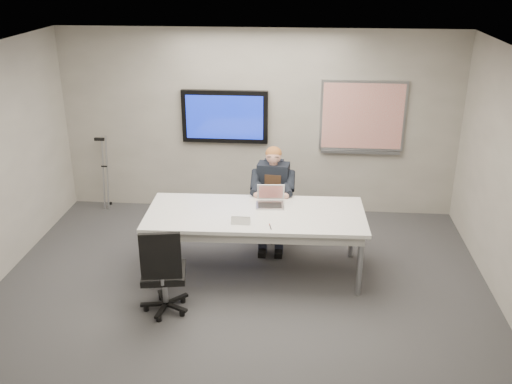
# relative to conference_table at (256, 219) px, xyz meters

# --- Properties ---
(floor) EXTENTS (6.00, 6.00, 0.02)m
(floor) POSITION_rel_conference_table_xyz_m (-0.13, -1.00, -0.73)
(floor) COLOR #3C3C3E
(floor) RESTS_ON ground
(ceiling) EXTENTS (6.00, 6.00, 0.02)m
(ceiling) POSITION_rel_conference_table_xyz_m (-0.13, -1.00, 2.07)
(ceiling) COLOR white
(ceiling) RESTS_ON wall_back
(wall_back) EXTENTS (6.00, 0.02, 2.80)m
(wall_back) POSITION_rel_conference_table_xyz_m (-0.13, 2.00, 0.67)
(wall_back) COLOR gray
(wall_back) RESTS_ON ground
(conference_table) EXTENTS (2.71, 1.20, 0.82)m
(conference_table) POSITION_rel_conference_table_xyz_m (0.00, 0.00, 0.00)
(conference_table) COLOR white
(conference_table) RESTS_ON ground
(tv_display) EXTENTS (1.30, 0.09, 0.80)m
(tv_display) POSITION_rel_conference_table_xyz_m (-0.63, 1.94, 0.77)
(tv_display) COLOR black
(tv_display) RESTS_ON wall_back
(whiteboard) EXTENTS (1.25, 0.08, 1.10)m
(whiteboard) POSITION_rel_conference_table_xyz_m (1.42, 1.97, 0.80)
(whiteboard) COLOR #989AA0
(whiteboard) RESTS_ON wall_back
(office_chair_far) EXTENTS (0.56, 0.56, 0.92)m
(office_chair_far) POSITION_rel_conference_table_xyz_m (0.18, 1.01, -0.44)
(office_chair_far) COLOR black
(office_chair_far) RESTS_ON ground
(office_chair_near) EXTENTS (0.60, 0.60, 1.08)m
(office_chair_near) POSITION_rel_conference_table_xyz_m (-0.93, -0.99, -0.39)
(office_chair_near) COLOR black
(office_chair_near) RESTS_ON ground
(seated_person) EXTENTS (0.45, 0.77, 1.38)m
(seated_person) POSITION_rel_conference_table_xyz_m (0.16, 0.77, -0.18)
(seated_person) COLOR #1F2334
(seated_person) RESTS_ON office_chair_far
(crutch) EXTENTS (0.32, 0.49, 1.25)m
(crutch) POSITION_rel_conference_table_xyz_m (-2.53, 1.82, -0.12)
(crutch) COLOR #A0A2A7
(crutch) RESTS_ON ground
(laptop) EXTENTS (0.36, 0.35, 0.25)m
(laptop) POSITION_rel_conference_table_xyz_m (0.16, 0.27, 0.16)
(laptop) COLOR #AEAEB0
(laptop) RESTS_ON conference_table
(name_tent) EXTENTS (0.22, 0.06, 0.09)m
(name_tent) POSITION_rel_conference_table_xyz_m (-0.15, -0.33, 0.14)
(name_tent) COLOR silver
(name_tent) RESTS_ON conference_table
(pen) EXTENTS (0.04, 0.14, 0.01)m
(pen) POSITION_rel_conference_table_xyz_m (0.21, -0.39, 0.10)
(pen) COLOR black
(pen) RESTS_ON conference_table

